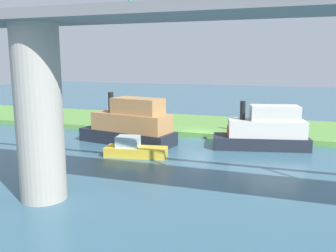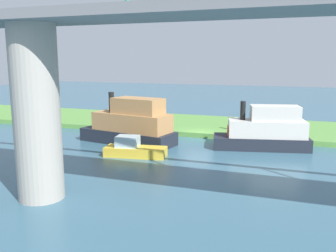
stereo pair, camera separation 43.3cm
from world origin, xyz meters
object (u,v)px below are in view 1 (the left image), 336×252
Objects in this scene: mooring_post at (139,123)px; houseboat_blue at (264,131)px; motorboat_red at (134,149)px; person_on_bank at (230,123)px; skiff_small at (130,125)px; bridge_pylon at (39,114)px.

mooring_post is 14.10m from houseboat_blue.
houseboat_blue reaches higher than motorboat_red.
mooring_post is at bearing 11.61° from person_on_bank.
person_on_bank is 0.14× the size of skiff_small.
bridge_pylon reaches higher than person_on_bank.
mooring_post is at bearing -75.62° from skiff_small.
skiff_small is at bearing 42.38° from person_on_bank.
skiff_small is 1.12× the size of houseboat_blue.
mooring_post is (9.67, 1.99, -0.21)m from person_on_bank.
houseboat_blue is 1.67× the size of motorboat_red.
skiff_small reaches higher than motorboat_red.
houseboat_blue is 11.81m from motorboat_red.
person_on_bank is 6.77m from houseboat_blue.
bridge_pylon is at bearing 83.96° from motorboat_red.
bridge_pylon is 10.01× the size of mooring_post.
person_on_bank is 11.18m from skiff_small.
bridge_pylon is 1.12× the size of houseboat_blue.
bridge_pylon is 20.11m from houseboat_blue.
bridge_pylon reaches higher than houseboat_blue.
motorboat_red is (5.94, 11.76, -0.60)m from person_on_bank.
motorboat_red is (-3.73, 9.78, -0.39)m from mooring_post.
motorboat_red is at bearing -96.04° from bridge_pylon.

